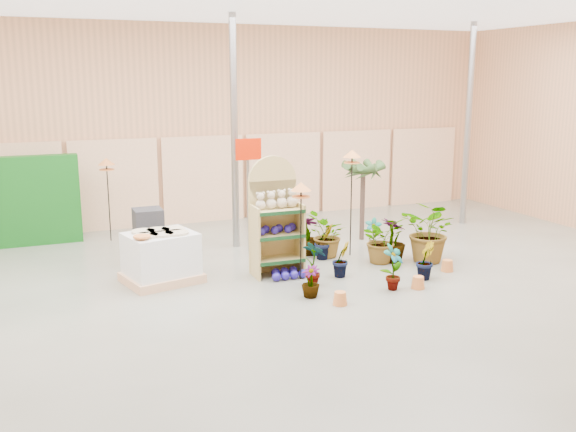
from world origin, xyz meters
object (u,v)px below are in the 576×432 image
pallet_stack (161,257)px  bird_table_front (301,190)px  display_shelf (274,220)px  potted_plant_2 (382,240)px

pallet_stack → bird_table_front: 2.56m
display_shelf → bird_table_front: (0.27, -0.51, 0.60)m
display_shelf → bird_table_front: 0.83m
bird_table_front → potted_plant_2: bird_table_front is taller
pallet_stack → bird_table_front: (2.19, -0.74, 1.10)m
bird_table_front → potted_plant_2: bearing=11.2°
display_shelf → pallet_stack: size_ratio=1.50×
pallet_stack → bird_table_front: bearing=-32.0°
pallet_stack → bird_table_front: bird_table_front is taller
pallet_stack → display_shelf: bearing=-20.1°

